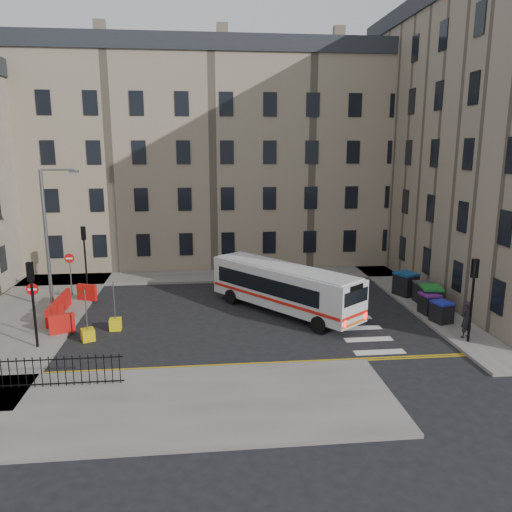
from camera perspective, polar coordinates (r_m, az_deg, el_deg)
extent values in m
plane|color=black|center=(28.93, 2.35, -6.58)|extent=(120.00, 120.00, 0.00)
cube|color=slate|center=(36.91, -8.88, -2.40)|extent=(36.00, 3.20, 0.15)
cube|color=slate|center=(34.95, 16.16, -3.59)|extent=(2.40, 26.00, 0.15)
cube|color=slate|center=(31.20, -24.47, -6.15)|extent=(6.00, 22.00, 0.15)
cube|color=slate|center=(19.66, -14.53, -16.33)|extent=(20.00, 6.00, 0.15)
cube|color=gray|center=(42.69, -10.16, 10.31)|extent=(38.00, 10.50, 16.00)
cube|color=black|center=(43.27, -10.62, 21.76)|extent=(38.30, 10.80, 1.20)
cylinder|color=black|center=(26.13, 23.35, -5.67)|extent=(0.12, 0.12, 3.20)
cube|color=black|center=(25.61, 23.74, -1.30)|extent=(0.28, 0.22, 0.90)
cylinder|color=black|center=(35.33, -18.89, -0.80)|extent=(0.12, 0.12, 3.20)
cube|color=black|center=(34.94, -19.12, 2.48)|extent=(0.28, 0.22, 0.90)
cylinder|color=black|center=(25.57, -23.99, -6.12)|extent=(0.12, 0.12, 3.20)
cube|color=black|center=(25.03, -24.40, -1.66)|extent=(0.28, 0.22, 0.90)
cylinder|color=#595B5E|center=(30.86, -22.81, 1.62)|extent=(0.20, 0.20, 8.00)
cube|color=#595B5E|center=(30.44, -23.45, 9.16)|extent=(0.50, 0.22, 0.14)
cylinder|color=#595B5E|center=(33.65, -20.41, -2.25)|extent=(0.08, 0.08, 2.40)
cube|color=red|center=(33.33, -20.60, 0.25)|extent=(0.60, 0.04, 0.60)
cylinder|color=#595B5E|center=(27.19, -23.97, -5.93)|extent=(0.08, 0.08, 2.40)
cube|color=red|center=(26.79, -24.25, -2.88)|extent=(0.60, 0.04, 0.60)
cube|color=red|center=(28.67, -22.38, -6.34)|extent=(0.25, 1.25, 1.00)
cube|color=red|center=(30.04, -21.59, -5.44)|extent=(0.25, 1.25, 1.00)
cube|color=red|center=(31.43, -20.88, -4.62)|extent=(0.25, 1.25, 1.00)
cube|color=red|center=(32.42, -18.77, -3.95)|extent=(1.26, 0.66, 1.00)
cube|color=red|center=(27.24, -21.30, -7.22)|extent=(1.26, 0.66, 1.00)
cube|color=black|center=(21.76, -25.34, -10.78)|extent=(7.80, 0.04, 0.04)
cube|color=black|center=(22.16, -25.09, -13.22)|extent=(7.80, 0.04, 0.04)
cube|color=silver|center=(28.68, 3.19, -3.47)|extent=(7.85, 9.15, 2.24)
cube|color=black|center=(28.15, 0.96, -3.38)|extent=(4.91, 6.25, 0.90)
cube|color=black|center=(29.73, 4.05, -2.55)|extent=(4.91, 6.25, 0.90)
cube|color=black|center=(32.07, -3.30, -1.36)|extent=(1.59, 1.26, 0.99)
cube|color=black|center=(25.61, 11.38, -4.61)|extent=(1.59, 1.26, 0.72)
cube|color=red|center=(28.05, 1.60, -4.97)|extent=(6.01, 7.65, 0.16)
cube|color=red|center=(29.65, 4.68, -4.05)|extent=(6.01, 7.65, 0.16)
cube|color=#FF0C0C|center=(25.28, 10.11, -7.67)|extent=(0.19, 0.16, 0.36)
cube|color=#FF0C0C|center=(26.68, 12.39, -6.69)|extent=(0.19, 0.16, 0.36)
cylinder|color=black|center=(30.53, -2.86, -4.68)|extent=(0.75, 0.86, 0.90)
cylinder|color=black|center=(31.99, 0.16, -3.86)|extent=(0.75, 0.86, 0.90)
cylinder|color=black|center=(26.05, 7.18, -7.80)|extent=(0.75, 0.86, 0.90)
cylinder|color=black|center=(27.75, 10.10, -6.63)|extent=(0.75, 0.86, 0.90)
cube|color=black|center=(28.74, 20.44, -6.10)|extent=(1.09, 1.19, 1.04)
cube|color=#1C259C|center=(28.57, 20.53, -5.01)|extent=(1.15, 1.24, 0.11)
cube|color=black|center=(29.92, 19.19, -5.26)|extent=(1.01, 1.13, 1.06)
cube|color=#62207A|center=(29.75, 19.27, -4.19)|extent=(1.06, 1.18, 0.11)
cube|color=black|center=(30.52, 19.31, -4.71)|extent=(1.26, 1.40, 1.29)
cube|color=#1A7626|center=(30.32, 19.41, -3.42)|extent=(1.33, 1.46, 0.13)
cube|color=black|center=(31.98, 18.60, -4.03)|extent=(0.97, 1.11, 1.13)
cube|color=#353537|center=(31.81, 18.67, -2.95)|extent=(1.02, 1.17, 0.12)
cube|color=black|center=(33.14, 16.73, -3.18)|extent=(1.51, 1.60, 1.32)
cube|color=navy|center=(32.96, 16.80, -1.96)|extent=(1.59, 1.67, 0.14)
imported|color=black|center=(26.80, 22.91, -6.69)|extent=(0.80, 0.66, 1.87)
cube|color=gold|center=(26.31, -18.65, -8.52)|extent=(0.79, 0.79, 0.60)
cube|color=yellow|center=(27.36, -15.76, -7.52)|extent=(0.64, 0.64, 0.60)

